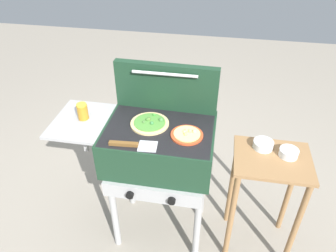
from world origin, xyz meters
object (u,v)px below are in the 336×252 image
object	(u,v)px
grill	(157,147)
spatula	(134,145)
pizza_veggie	(150,123)
topping_bowl_far	(289,153)
pizza_cheese	(187,134)
prep_table	(266,185)
topping_bowl_near	(263,145)
sauce_jar	(83,111)

from	to	relation	value
grill	spatula	xyz separation A→B (m)	(-0.09, -0.18, 0.15)
pizza_veggie	topping_bowl_far	bearing A→B (deg)	0.69
pizza_cheese	prep_table	bearing A→B (deg)	5.29
topping_bowl_far	topping_bowl_near	bearing A→B (deg)	160.56
pizza_cheese	spatula	size ratio (longest dim) A/B	0.69
spatula	prep_table	bearing A→B (deg)	13.66
prep_table	sauce_jar	bearing A→B (deg)	179.22
sauce_jar	prep_table	size ratio (longest dim) A/B	0.13
pizza_veggie	spatula	bearing A→B (deg)	-101.10
grill	sauce_jar	world-z (taller)	sauce_jar
pizza_cheese	sauce_jar	xyz separation A→B (m)	(-0.63, 0.06, 0.04)
sauce_jar	topping_bowl_near	size ratio (longest dim) A/B	0.86
pizza_cheese	topping_bowl_near	bearing A→B (deg)	16.59
pizza_veggie	sauce_jar	world-z (taller)	sauce_jar
prep_table	topping_bowl_far	bearing A→B (deg)	22.78
spatula	topping_bowl_far	distance (m)	0.89
topping_bowl_far	grill	bearing A→B (deg)	-176.96
grill	topping_bowl_near	xyz separation A→B (m)	(0.62, 0.09, 0.04)
pizza_cheese	spatula	distance (m)	0.30
topping_bowl_far	prep_table	bearing A→B (deg)	-157.22
pizza_cheese	topping_bowl_near	world-z (taller)	pizza_cheese
prep_table	topping_bowl_near	bearing A→B (deg)	122.41
pizza_cheese	sauce_jar	world-z (taller)	sauce_jar
spatula	topping_bowl_far	xyz separation A→B (m)	(0.85, 0.22, -0.11)
pizza_cheese	topping_bowl_far	world-z (taller)	pizza_cheese
pizza_veggie	sauce_jar	xyz separation A→B (m)	(-0.41, -0.01, 0.04)
spatula	topping_bowl_near	size ratio (longest dim) A/B	2.23
grill	prep_table	size ratio (longest dim) A/B	1.24
spatula	topping_bowl_far	world-z (taller)	spatula
topping_bowl_far	sauce_jar	bearing A→B (deg)	-179.03
spatula	topping_bowl_near	distance (m)	0.77
grill	pizza_veggie	bearing A→B (deg)	147.63
pizza_veggie	sauce_jar	distance (m)	0.41
pizza_cheese	sauce_jar	size ratio (longest dim) A/B	1.80
grill	sauce_jar	xyz separation A→B (m)	(-0.45, 0.02, 0.19)
prep_table	pizza_cheese	bearing A→B (deg)	-174.71
grill	sauce_jar	size ratio (longest dim) A/B	9.48
pizza_cheese	sauce_jar	distance (m)	0.64
grill	pizza_cheese	xyz separation A→B (m)	(0.18, -0.04, 0.15)
pizza_cheese	spatula	world-z (taller)	pizza_cheese
pizza_veggie	topping_bowl_far	size ratio (longest dim) A/B	2.08
topping_bowl_near	topping_bowl_far	xyz separation A→B (m)	(0.14, -0.05, -0.00)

